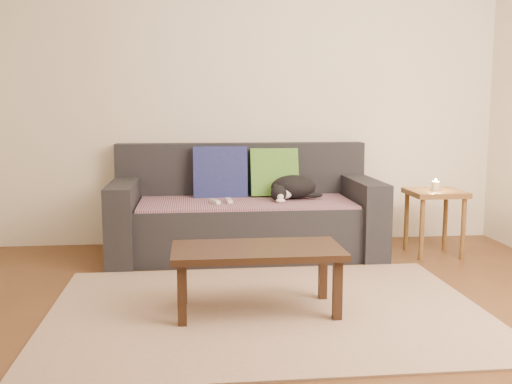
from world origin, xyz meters
TOP-DOWN VIEW (x-y plane):
  - ground at (0.00, 0.00)m, footprint 4.50×4.50m
  - back_wall at (0.00, 2.00)m, footprint 4.50×0.04m
  - sofa at (0.00, 1.57)m, footprint 2.10×0.94m
  - throw_blanket at (0.00, 1.48)m, footprint 1.66×0.74m
  - cushion_navy at (-0.19, 1.74)m, footprint 0.44×0.16m
  - cushion_green at (0.26, 1.74)m, footprint 0.40×0.21m
  - cat at (0.38, 1.54)m, footprint 0.44×0.39m
  - wii_remote_a at (-0.25, 1.37)m, footprint 0.08×0.15m
  - wii_remote_b at (-0.14, 1.41)m, footprint 0.05×0.15m
  - side_table at (1.50, 1.35)m, footprint 0.42×0.42m
  - candle at (1.50, 1.35)m, footprint 0.06×0.06m
  - rug at (0.00, 0.15)m, footprint 2.50×1.80m
  - coffee_table at (-0.06, 0.14)m, footprint 0.96×0.48m

SIDE VIEW (x-z plane):
  - ground at x=0.00m, z-range 0.00..0.00m
  - rug at x=0.00m, z-range 0.00..0.01m
  - sofa at x=0.00m, z-range -0.13..0.74m
  - coffee_table at x=-0.06m, z-range 0.14..0.53m
  - side_table at x=1.50m, z-range 0.17..0.69m
  - throw_blanket at x=0.00m, z-range 0.42..0.44m
  - wii_remote_a at x=-0.25m, z-range 0.44..0.47m
  - wii_remote_b at x=-0.14m, z-range 0.44..0.47m
  - cat at x=0.38m, z-range 0.44..0.63m
  - candle at x=1.50m, z-range 0.51..0.60m
  - cushion_navy at x=-0.19m, z-range 0.40..0.86m
  - cushion_green at x=0.26m, z-range 0.43..0.83m
  - back_wall at x=0.00m, z-range 0.00..2.60m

